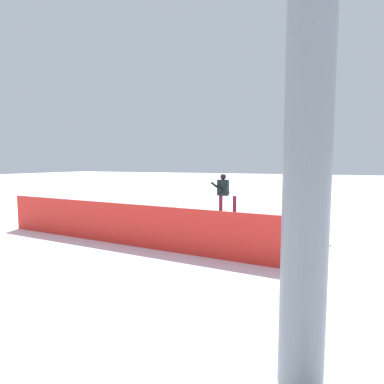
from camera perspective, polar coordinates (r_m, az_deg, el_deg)
The scene contains 5 objects.
ground_plane at distance 13.03m, azimuth -2.37°, elevation -5.83°, with size 120.00×120.00×0.00m, color white.
grind_box at distance 12.98m, azimuth -2.37°, elevation -4.65°, with size 8.00×1.12×0.60m.
snowboarder at distance 11.96m, azimuth 5.83°, elevation 0.01°, with size 1.54×0.42×1.50m.
safety_fence at distance 9.87m, azimuth -11.56°, elevation -5.77°, with size 10.51×0.06×1.27m, color red.
trail_marker at distance 11.56m, azimuth 21.20°, elevation -1.90°, with size 0.40×0.10×2.13m.
Camera 1 is at (-5.60, 11.49, 2.51)m, focal length 29.64 mm.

